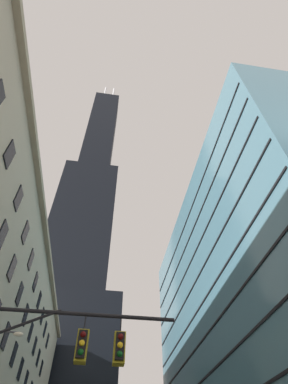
{
  "coord_description": "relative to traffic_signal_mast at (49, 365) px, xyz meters",
  "views": [
    {
      "loc": [
        -2.39,
        -7.32,
        1.73
      ],
      "look_at": [
        2.03,
        22.05,
        33.12
      ],
      "focal_mm": 27.45,
      "sensor_mm": 36.0,
      "label": 1
    }
  ],
  "objects": [
    {
      "name": "glass_office_midrise",
      "position": [
        23.35,
        27.07,
        15.89
      ],
      "size": [
        17.08,
        51.78,
        41.35
      ],
      "color": "teal",
      "rests_on": "ground"
    },
    {
      "name": "traffic_signal_mast",
      "position": [
        0.0,
        0.0,
        0.0
      ],
      "size": [
        7.3,
        0.63,
        6.59
      ],
      "color": "black",
      "rests_on": "sidewalk_left"
    },
    {
      "name": "dark_skyscraper",
      "position": [
        -8.19,
        74.2,
        50.8
      ],
      "size": [
        29.64,
        29.64,
        188.27
      ],
      "color": "black",
      "rests_on": "ground"
    }
  ]
}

